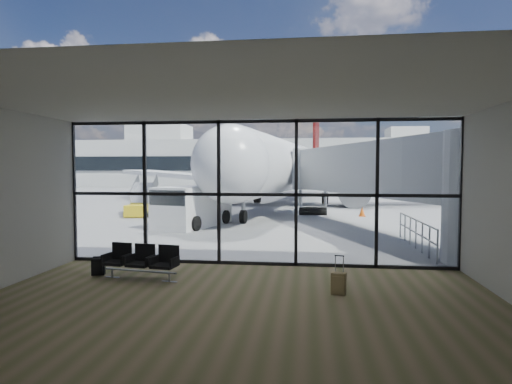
% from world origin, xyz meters
% --- Properties ---
extents(ground, '(220.00, 220.00, 0.00)m').
position_xyz_m(ground, '(0.00, 40.00, 0.00)').
color(ground, slate).
rests_on(ground, ground).
extents(lounge_shell, '(12.02, 8.01, 4.51)m').
position_xyz_m(lounge_shell, '(0.00, -4.80, 2.65)').
color(lounge_shell, brown).
rests_on(lounge_shell, ground).
extents(glass_curtain_wall, '(12.10, 0.12, 4.50)m').
position_xyz_m(glass_curtain_wall, '(0.00, 0.00, 2.25)').
color(glass_curtain_wall, white).
rests_on(glass_curtain_wall, ground).
extents(jet_bridge, '(8.00, 16.50, 4.33)m').
position_xyz_m(jet_bridge, '(4.90, 7.07, 2.76)').
color(jet_bridge, '#A3A6A8').
rests_on(jet_bridge, ground).
extents(apron_railing, '(0.06, 5.46, 1.11)m').
position_xyz_m(apron_railing, '(5.60, 3.50, 0.72)').
color(apron_railing, gray).
rests_on(apron_railing, ground).
extents(far_terminal, '(80.00, 12.20, 11.00)m').
position_xyz_m(far_terminal, '(-0.59, 61.97, 4.21)').
color(far_terminal, beige).
rests_on(far_terminal, ground).
extents(tree_0, '(4.95, 4.95, 7.12)m').
position_xyz_m(tree_0, '(-45.00, 72.00, 4.63)').
color(tree_0, '#382619').
rests_on(tree_0, ground).
extents(tree_1, '(5.61, 5.61, 8.07)m').
position_xyz_m(tree_1, '(-39.00, 72.00, 5.25)').
color(tree_1, '#382619').
rests_on(tree_1, ground).
extents(tree_2, '(6.27, 6.27, 9.03)m').
position_xyz_m(tree_2, '(-33.00, 72.00, 5.88)').
color(tree_2, '#382619').
rests_on(tree_2, ground).
extents(tree_3, '(4.95, 4.95, 7.12)m').
position_xyz_m(tree_3, '(-27.00, 72.00, 4.63)').
color(tree_3, '#382619').
rests_on(tree_3, ground).
extents(tree_4, '(5.61, 5.61, 8.07)m').
position_xyz_m(tree_4, '(-21.00, 72.00, 5.25)').
color(tree_4, '#382619').
rests_on(tree_4, ground).
extents(tree_5, '(6.27, 6.27, 9.03)m').
position_xyz_m(tree_5, '(-15.00, 72.00, 5.88)').
color(tree_5, '#382619').
rests_on(tree_5, ground).
extents(seating_row, '(2.10, 0.88, 0.94)m').
position_xyz_m(seating_row, '(-2.91, -2.02, 0.52)').
color(seating_row, gray).
rests_on(seating_row, ground).
extents(backpack, '(0.39, 0.38, 0.52)m').
position_xyz_m(backpack, '(-4.28, -1.81, 0.25)').
color(backpack, black).
rests_on(backpack, ground).
extents(suitcase, '(0.38, 0.31, 0.93)m').
position_xyz_m(suitcase, '(2.29, -2.93, 0.28)').
color(suitcase, olive).
rests_on(suitcase, ground).
extents(airliner, '(34.62, 40.31, 10.42)m').
position_xyz_m(airliner, '(0.19, 25.50, 3.17)').
color(airliner, silver).
rests_on(airliner, ground).
extents(service_van, '(3.35, 5.24, 2.11)m').
position_xyz_m(service_van, '(-4.44, 8.63, 1.08)').
color(service_van, silver).
rests_on(service_van, ground).
extents(belt_loader, '(1.60, 3.67, 1.66)m').
position_xyz_m(belt_loader, '(-5.83, 24.11, 0.56)').
color(belt_loader, black).
rests_on(belt_loader, ground).
extents(mobile_stairs, '(1.80, 3.10, 2.10)m').
position_xyz_m(mobile_stairs, '(-9.05, 13.21, 0.50)').
color(mobile_stairs, gold).
rests_on(mobile_stairs, ground).
extents(traffic_cone_b, '(0.37, 0.37, 0.53)m').
position_xyz_m(traffic_cone_b, '(1.35, 15.09, 0.25)').
color(traffic_cone_b, orange).
rests_on(traffic_cone_b, ground).
extents(traffic_cone_c, '(0.43, 0.43, 0.61)m').
position_xyz_m(traffic_cone_c, '(5.00, 14.60, 0.29)').
color(traffic_cone_c, '#CE4E0A').
rests_on(traffic_cone_c, ground).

